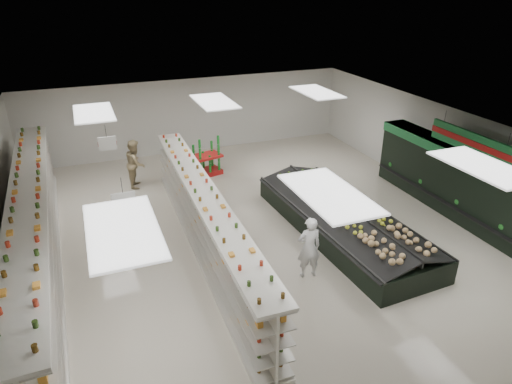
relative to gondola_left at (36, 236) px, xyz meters
name	(u,v)px	position (x,y,z in m)	size (l,w,h in m)	color
floor	(256,235)	(5.95, -0.47, -0.99)	(16.00, 16.00, 0.00)	beige
ceiling	(256,134)	(5.95, -0.47, 2.21)	(14.00, 16.00, 0.02)	white
wall_back	(189,116)	(5.95, 7.53, 0.61)	(14.00, 0.02, 3.20)	silver
wall_right	(449,156)	(12.95, -0.47, 0.61)	(0.02, 16.00, 3.20)	silver
produce_wall_case	(469,184)	(12.48, -1.97, 0.26)	(0.93, 8.00, 2.20)	black
aisle_sign_near	(124,201)	(2.15, -2.47, 1.77)	(0.52, 0.06, 0.75)	white
aisle_sign_far	(107,143)	(2.15, 1.53, 1.77)	(0.52, 0.06, 0.75)	white
hortifruti_banner	(471,142)	(12.19, -1.97, 1.66)	(0.12, 3.20, 0.95)	#1F7438
gondola_left	(36,236)	(0.00, 0.00, 0.00)	(1.32, 12.41, 2.15)	white
gondola_center	(205,223)	(4.34, -0.67, -0.15)	(1.00, 10.54, 1.83)	white
produce_island	(342,219)	(8.42, -1.27, -0.53)	(2.79, 6.87, 1.01)	black
soda_endcap	(206,158)	(5.85, 4.63, -0.29)	(1.27, 1.01, 1.44)	#A71313
shopper_main	(309,247)	(6.45, -2.88, -0.13)	(0.62, 0.41, 1.70)	white
shopper_background	(136,163)	(3.15, 4.51, -0.09)	(0.87, 0.54, 1.79)	tan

